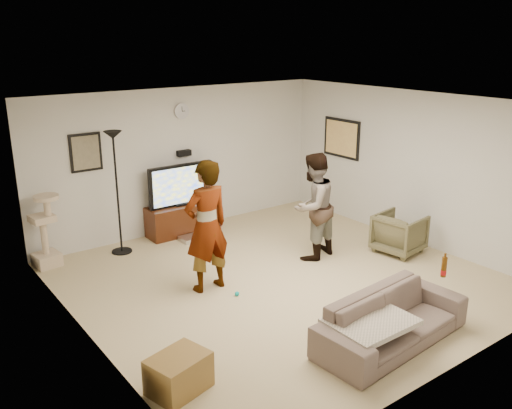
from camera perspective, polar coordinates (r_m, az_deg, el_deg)
floor at (r=7.86m, az=2.62°, el=-7.91°), size 5.50×5.50×0.02m
ceiling at (r=7.15m, az=2.90°, el=10.66°), size 5.50×5.50×0.02m
wall_back at (r=9.62m, az=-7.71°, el=4.67°), size 5.50×0.04×2.50m
wall_front at (r=5.68m, az=20.68°, el=-5.47°), size 5.50×0.04×2.50m
wall_left at (r=6.13m, az=-17.61°, el=-3.48°), size 0.04×5.50×2.50m
wall_right at (r=9.34m, az=15.96°, el=3.76°), size 0.04×5.50×2.50m
wall_clock at (r=9.44m, az=-7.83°, el=9.67°), size 0.26×0.04×0.26m
wall_speaker at (r=9.54m, az=-7.56°, el=5.37°), size 0.25×0.10×0.10m
picture_back at (r=8.85m, az=-17.41°, el=5.23°), size 0.42×0.03×0.52m
picture_right at (r=10.30m, az=8.95°, el=6.88°), size 0.03×0.78×0.62m
tv_stand at (r=9.60m, az=-7.69°, el=-1.49°), size 1.26×0.45×0.53m
console_box at (r=9.33m, az=-6.70°, el=-3.51°), size 0.40×0.30×0.07m
tv at (r=9.41m, az=-7.85°, el=2.07°), size 1.20×0.08×0.71m
tv_screen at (r=9.38m, az=-7.71°, el=2.02°), size 1.10×0.01×0.63m
floor_lamp at (r=8.73m, az=-14.33°, el=1.12°), size 0.32×0.32×1.96m
cat_tree at (r=8.67m, az=-21.38°, el=-2.62°), size 0.40×0.40×1.11m
person_left at (r=7.26m, az=-5.20°, el=-2.30°), size 0.68×0.46×1.81m
person_right at (r=8.36m, az=5.99°, el=-0.21°), size 0.92×0.79×1.66m
sofa at (r=6.42m, az=14.06°, el=-11.66°), size 2.00×0.90×0.57m
throw_blanket at (r=6.13m, az=11.92°, el=-11.94°), size 0.90×0.70×0.06m
beer_bottle at (r=6.91m, az=19.11°, el=-6.21°), size 0.06×0.06×0.25m
armchair at (r=8.96m, az=14.79°, el=-2.94°), size 0.79×0.77×0.64m
side_table at (r=5.60m, az=-8.10°, el=-17.13°), size 0.65×0.55×0.38m
toy_ball at (r=7.38m, az=-2.00°, el=-9.33°), size 0.06×0.06×0.06m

